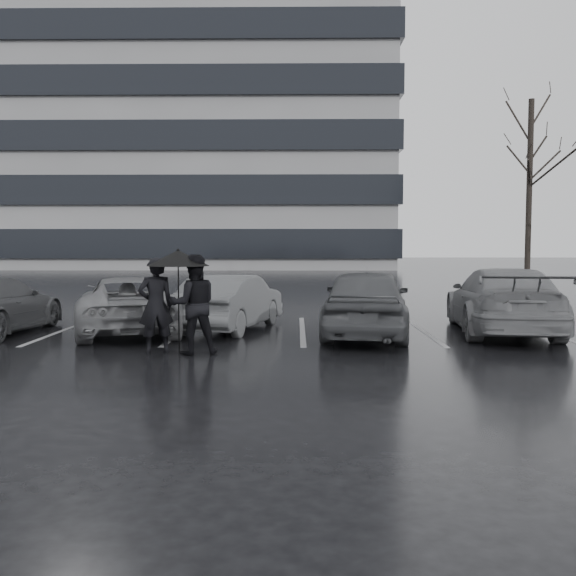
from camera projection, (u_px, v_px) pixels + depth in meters
The scene contains 11 objects.
ground at pixel (273, 348), 12.50m from camera, with size 160.00×160.00×0.00m, color black.
office_building at pixel (56, 111), 59.68m from camera, with size 61.00×26.00×29.00m.
car_main at pixel (366, 302), 13.94m from camera, with size 1.80×4.47×1.52m, color black.
car_west_a at pixel (231, 302), 15.06m from camera, with size 1.38×3.96×1.31m, color #313134.
car_west_b at pixel (128, 305), 14.63m from camera, with size 2.12×4.59×1.28m, color #525255.
car_east at pixel (503, 300), 14.50m from camera, with size 2.08×5.12×1.49m, color #525255.
pedestrian_left at pixel (156, 305), 11.86m from camera, with size 0.65×0.43×1.78m, color black.
pedestrian_right at pixel (193, 304), 11.73m from camera, with size 0.89×0.69×1.83m, color black.
umbrella at pixel (178, 258), 11.75m from camera, with size 1.14×1.14×1.94m.
stall_stripes at pixel (243, 330), 15.01m from camera, with size 19.72×5.00×0.00m.
tree_north at pixel (529, 194), 29.01m from camera, with size 0.26×0.26×8.50m, color black.
Camera 1 is at (0.46, -12.38, 2.04)m, focal length 40.00 mm.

